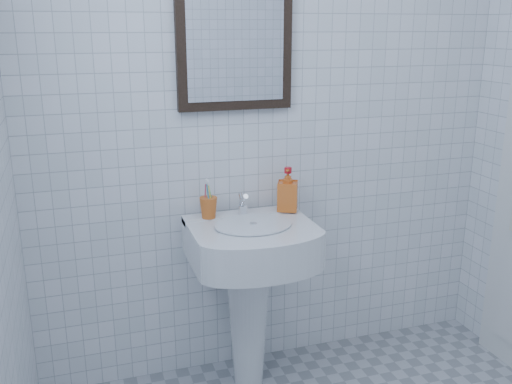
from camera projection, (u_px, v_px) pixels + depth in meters
name	position (u px, v px, depth m)	size (l,w,h in m)	color
wall_back	(273.00, 105.00, 2.53)	(2.20, 0.02, 2.50)	white
washbasin	(250.00, 277.00, 2.48)	(0.52, 0.38, 0.80)	white
faucet	(243.00, 206.00, 2.48)	(0.04, 0.09, 0.11)	silver
toothbrush_cup	(209.00, 208.00, 2.44)	(0.08, 0.08, 0.09)	#D05F21
soap_dispenser	(288.00, 189.00, 2.53)	(0.09, 0.09, 0.19)	orange
wall_mirror	(235.00, 35.00, 2.38)	(0.50, 0.04, 0.62)	black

